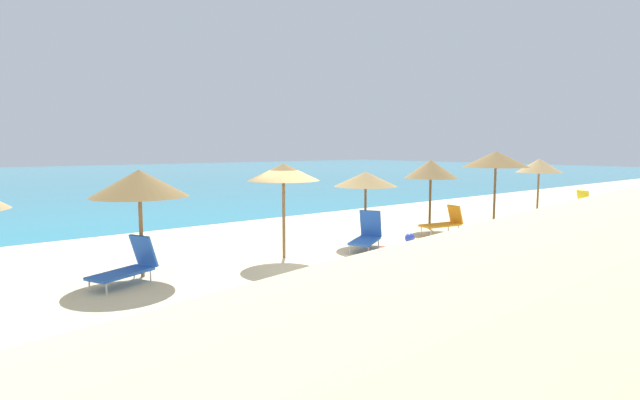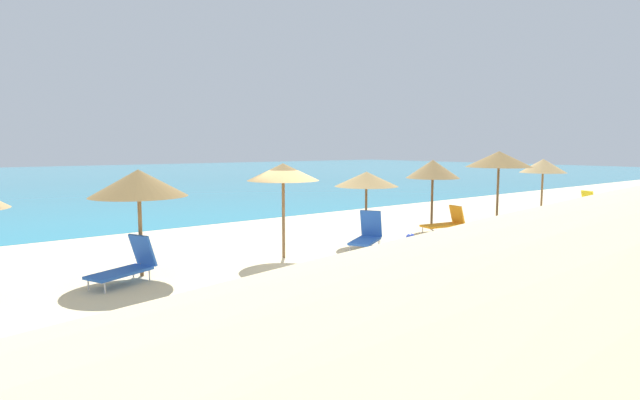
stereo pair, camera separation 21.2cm
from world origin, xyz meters
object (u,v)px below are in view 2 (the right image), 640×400
at_px(beach_umbrella_5, 366,179).
at_px(beach_ball, 411,238).
at_px(lounge_chair_0, 367,235).
at_px(beach_umbrella_8, 543,166).
at_px(cooler_box, 385,254).
at_px(beach_umbrella_7, 499,159).
at_px(beach_umbrella_3, 139,183).
at_px(lounge_chair_2, 446,222).
at_px(beach_umbrella_6, 433,169).
at_px(lounge_chair_3, 580,207).
at_px(beach_umbrella_4, 283,172).
at_px(lounge_chair_1, 127,265).

bearing_deg(beach_umbrella_5, beach_ball, -39.45).
relative_size(beach_umbrella_5, lounge_chair_0, 1.45).
xyz_separation_m(beach_umbrella_8, cooler_box, (-12.27, -1.95, -2.12)).
bearing_deg(beach_umbrella_7, beach_umbrella_8, -1.07).
relative_size(lounge_chair_0, beach_ball, 4.94).
relative_size(beach_umbrella_3, cooler_box, 5.49).
height_order(beach_ball, cooler_box, beach_ball).
relative_size(beach_umbrella_3, lounge_chair_2, 1.56).
relative_size(lounge_chair_0, lounge_chair_2, 0.97).
bearing_deg(lounge_chair_2, beach_ball, 106.84).
xyz_separation_m(beach_umbrella_5, beach_umbrella_7, (7.50, -0.07, 0.53)).
bearing_deg(beach_umbrella_8, beach_umbrella_3, 178.47).
height_order(beach_umbrella_5, beach_ball, beach_umbrella_5).
height_order(beach_umbrella_6, lounge_chair_2, beach_umbrella_6).
height_order(lounge_chair_0, lounge_chair_3, lounge_chair_0).
xyz_separation_m(beach_umbrella_7, lounge_chair_0, (-8.20, -0.71, -2.18)).
bearing_deg(beach_umbrella_8, beach_umbrella_4, 179.89).
xyz_separation_m(beach_umbrella_4, lounge_chair_1, (-4.35, 0.03, -2.03)).
bearing_deg(beach_umbrella_8, beach_ball, -175.40).
relative_size(beach_umbrella_6, lounge_chair_1, 1.58).
relative_size(beach_umbrella_3, beach_umbrella_5, 1.11).
height_order(lounge_chair_0, lounge_chair_1, lounge_chair_0).
height_order(beach_umbrella_8, lounge_chair_1, beach_umbrella_8).
height_order(beach_umbrella_3, lounge_chair_1, beach_umbrella_3).
bearing_deg(beach_umbrella_5, lounge_chair_3, -6.79).
bearing_deg(cooler_box, beach_umbrella_8, 9.03).
xyz_separation_m(lounge_chair_2, cooler_box, (-4.51, -1.39, -0.30)).
distance_m(beach_ball, cooler_box, 2.64).
bearing_deg(beach_ball, lounge_chair_3, -2.61).
distance_m(lounge_chair_0, cooler_box, 1.44).
distance_m(beach_umbrella_6, beach_umbrella_8, 7.17).
height_order(beach_umbrella_7, beach_umbrella_8, beach_umbrella_7).
relative_size(lounge_chair_1, cooler_box, 3.55).
height_order(lounge_chair_0, cooler_box, lounge_chair_0).
bearing_deg(lounge_chair_0, beach_ball, -124.54).
distance_m(beach_umbrella_8, lounge_chair_2, 7.99).
relative_size(beach_umbrella_3, lounge_chair_3, 1.58).
relative_size(beach_umbrella_5, beach_umbrella_8, 0.90).
xyz_separation_m(beach_umbrella_4, beach_umbrella_8, (14.36, -0.03, -0.16)).
bearing_deg(beach_ball, lounge_chair_1, 174.45).
bearing_deg(beach_umbrella_4, beach_ball, -10.47).
xyz_separation_m(beach_umbrella_4, beach_umbrella_5, (3.33, 0.11, -0.33)).
bearing_deg(beach_umbrella_3, lounge_chair_3, -5.29).
xyz_separation_m(beach_umbrella_5, lounge_chair_3, (12.00, -1.43, -1.66)).
xyz_separation_m(beach_umbrella_7, lounge_chair_3, (4.49, -1.36, -2.19)).
bearing_deg(lounge_chair_2, beach_umbrella_6, -17.83).
bearing_deg(beach_umbrella_4, lounge_chair_1, 179.58).
distance_m(beach_umbrella_8, lounge_chair_1, 18.81).
height_order(lounge_chair_1, cooler_box, lounge_chair_1).
xyz_separation_m(beach_umbrella_3, beach_umbrella_5, (7.21, -0.35, -0.17)).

